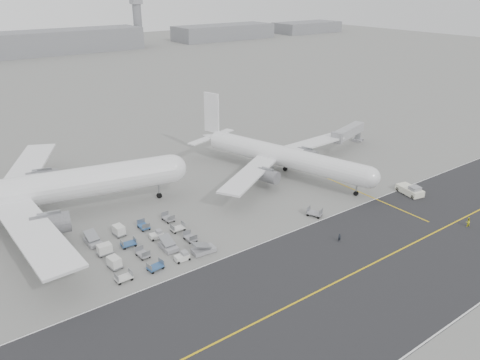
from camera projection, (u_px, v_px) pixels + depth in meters
ground at (259, 237)px, 84.82m from camera, size 700.00×700.00×0.00m
taxiway at (353, 273)px, 74.19m from camera, size 220.00×59.00×0.03m
horizon_buildings at (40, 54)px, 294.12m from camera, size 520.00×28.00×28.00m
control_tower at (138, 21)px, 329.43m from camera, size 7.00×7.00×31.25m
airliner_a at (29, 191)px, 88.11m from camera, size 61.81×60.54×21.57m
airliner_b at (280, 155)px, 110.04m from camera, size 46.70×47.68×16.91m
pushback_tug at (410, 190)px, 101.41m from camera, size 4.00×7.97×2.24m
jet_bridge at (348, 133)px, 129.11m from camera, size 15.71×7.09×5.89m
gse_cluster at (149, 247)px, 81.44m from camera, size 22.57×21.79×1.99m
stray_dolly at (314, 216)px, 92.34m from camera, size 2.80×3.38×1.79m
ground_crew_a at (340, 238)px, 82.94m from camera, size 0.67×0.57×1.57m
ground_crew_b at (468, 222)px, 88.09m from camera, size 1.05×0.93×1.81m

